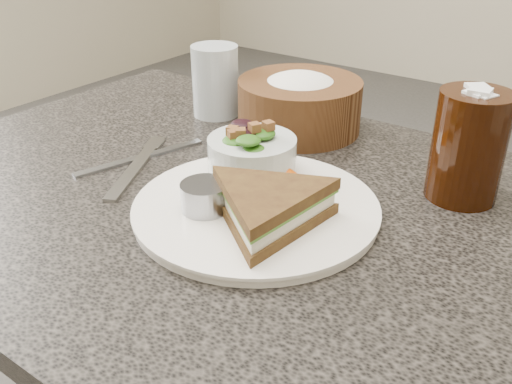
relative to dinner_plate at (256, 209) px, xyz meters
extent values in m
cylinder|color=silver|center=(0.00, 0.00, 0.00)|extent=(0.30, 0.30, 0.01)
cylinder|color=gray|center=(-0.04, -0.05, 0.02)|extent=(0.06, 0.06, 0.03)
cone|color=#F05605|center=(0.00, 0.07, 0.02)|extent=(0.08, 0.08, 0.03)
cube|color=#989898|center=(-0.21, -0.01, 0.00)|extent=(0.10, 0.17, 0.01)
cube|color=gray|center=(-0.23, 0.03, 0.00)|extent=(0.07, 0.20, 0.00)
cylinder|color=#ABB6BB|center=(-0.26, 0.24, 0.05)|extent=(0.09, 0.09, 0.12)
camera|label=1|loc=(0.36, -0.49, 0.35)|focal=40.00mm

